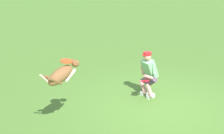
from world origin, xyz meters
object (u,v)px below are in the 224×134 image
object	(u,v)px
frisbee_flying	(67,61)
frisbee_held	(145,81)
person	(148,73)
dog	(62,74)

from	to	relation	value
frisbee_flying	frisbee_held	distance (m)	2.37
frisbee_held	frisbee_flying	bearing A→B (deg)	-6.82
person	frisbee_held	bearing A→B (deg)	38.35
person	frisbee_held	world-z (taller)	person
dog	frisbee_held	distance (m)	2.44
person	frisbee_held	size ratio (longest dim) A/B	5.78
dog	frisbee_flying	distance (m)	0.30
dog	frisbee_held	xyz separation A→B (m)	(-2.33, 0.19, -0.70)
frisbee_flying	frisbee_held	bearing A→B (deg)	173.18
frisbee_held	dog	bearing A→B (deg)	-4.61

